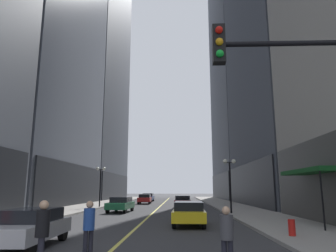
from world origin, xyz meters
TOP-DOWN VIEW (x-y plane):
  - ground_plane at (0.00, 35.00)m, footprint 200.00×200.00m
  - sidewalk_left at (-8.25, 35.00)m, footprint 4.50×78.00m
  - sidewalk_right at (8.25, 35.00)m, footprint 4.50×78.00m
  - lane_centre_stripe at (0.00, 35.00)m, footprint 0.16×70.00m
  - building_left_far at (-17.19, 60.00)m, footprint 13.57×26.00m
  - storefront_awning_right at (9.69, 13.66)m, footprint 1.60×5.66m
  - car_silver at (-3.10, 7.27)m, footprint 1.85×4.31m
  - car_yellow at (2.83, 14.22)m, footprint 1.90×4.79m
  - car_green at (-2.94, 24.27)m, footprint 1.95×4.38m
  - car_maroon at (2.65, 30.71)m, footprint 1.80×4.09m
  - car_red at (-2.53, 40.16)m, footprint 1.81×4.04m
  - car_blue at (-2.88, 48.45)m, footprint 1.82×4.55m
  - pedestrian_with_orange_bag at (3.49, 4.06)m, footprint 0.43×0.43m
  - pedestrian_in_black_coat at (-1.15, 3.83)m, footprint 0.46×0.46m
  - pedestrian_in_blue_hoodie at (-0.44, 5.49)m, footprint 0.47×0.47m
  - traffic_light_near_right at (5.35, 2.27)m, footprint 3.43×0.35m
  - street_lamp_left_far at (-6.40, 30.38)m, footprint 1.06×0.36m
  - street_lamp_right_mid at (6.40, 21.43)m, footprint 1.06×0.36m
  - fire_hydrant_right at (6.90, 9.29)m, footprint 0.28×0.28m

SIDE VIEW (x-z plane):
  - ground_plane at x=0.00m, z-range 0.00..0.00m
  - lane_centre_stripe at x=0.00m, z-range 0.00..0.01m
  - sidewalk_left at x=-8.25m, z-range 0.00..0.15m
  - sidewalk_right at x=8.25m, z-range 0.00..0.15m
  - fire_hydrant_right at x=6.90m, z-range 0.00..0.80m
  - car_red at x=-2.53m, z-range 0.06..1.38m
  - car_maroon at x=2.65m, z-range 0.06..1.38m
  - car_silver at x=-3.10m, z-range 0.06..1.38m
  - car_green at x=-2.94m, z-range 0.06..1.38m
  - car_blue at x=-2.88m, z-range 0.06..1.38m
  - car_yellow at x=2.83m, z-range 0.06..1.38m
  - pedestrian_with_orange_bag at x=3.49m, z-range 0.13..1.72m
  - pedestrian_in_blue_hoodie at x=-0.44m, z-range 0.14..1.81m
  - pedestrian_in_black_coat at x=-1.15m, z-range 0.15..1.89m
  - storefront_awning_right at x=9.69m, z-range 1.43..4.55m
  - street_lamp_left_far at x=-6.40m, z-range 1.04..5.47m
  - street_lamp_right_mid at x=6.40m, z-range 1.04..5.47m
  - traffic_light_near_right at x=5.35m, z-range 0.92..6.57m
  - building_left_far at x=-17.19m, z-range -0.08..54.56m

